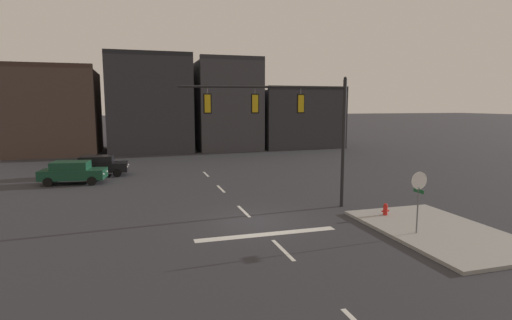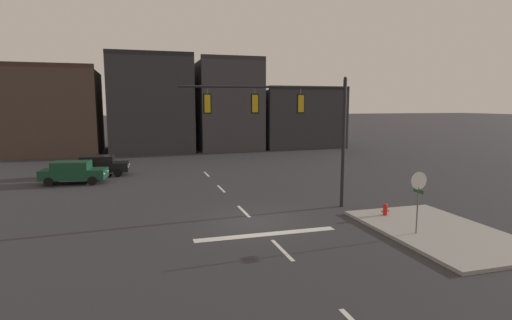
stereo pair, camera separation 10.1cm
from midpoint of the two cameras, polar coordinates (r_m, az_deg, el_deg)
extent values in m
plane|color=#2B2B30|center=(19.83, -0.40, -8.71)|extent=(400.00, 400.00, 0.00)
cube|color=gray|center=(19.89, 24.37, -9.15)|extent=(5.00, 8.00, 0.15)
cube|color=silver|center=(18.00, 1.40, -10.44)|extent=(6.40, 0.50, 0.01)
cube|color=silver|center=(16.22, 3.64, -12.55)|extent=(0.16, 2.40, 0.01)
cube|color=silver|center=(21.68, -1.89, -7.25)|extent=(0.16, 2.40, 0.01)
cube|color=silver|center=(27.37, -5.09, -4.07)|extent=(0.16, 2.40, 0.01)
cube|color=silver|center=(33.17, -7.17, -1.99)|extent=(0.16, 2.40, 0.01)
cylinder|color=black|center=(22.58, 12.12, 2.20)|extent=(0.20, 0.20, 6.99)
cylinder|color=black|center=(21.27, 1.03, 10.29)|extent=(8.78, 1.23, 0.12)
sphere|color=black|center=(22.52, 12.38, 11.21)|extent=(0.18, 0.18, 0.18)
cylinder|color=#56565B|center=(21.70, 6.21, 9.58)|extent=(0.03, 0.03, 0.35)
cube|color=gold|center=(21.70, 6.18, 7.93)|extent=(0.33, 0.28, 0.90)
sphere|color=red|center=(21.82, 6.10, 8.67)|extent=(0.20, 0.20, 0.20)
sphere|color=#2D2314|center=(21.82, 6.09, 7.93)|extent=(0.20, 0.20, 0.20)
sphere|color=black|center=(21.82, 6.08, 7.19)|extent=(0.20, 0.20, 0.20)
cube|color=black|center=(21.68, 6.20, 7.93)|extent=(0.42, 0.08, 1.02)
cylinder|color=#56565B|center=(21.18, -0.29, 9.66)|extent=(0.03, 0.03, 0.35)
cube|color=gold|center=(21.17, -0.29, 7.97)|extent=(0.33, 0.28, 0.90)
sphere|color=red|center=(21.30, -0.35, 8.73)|extent=(0.20, 0.20, 0.20)
sphere|color=#2D2314|center=(21.30, -0.35, 7.97)|extent=(0.20, 0.20, 0.20)
sphere|color=black|center=(21.30, -0.35, 7.22)|extent=(0.20, 0.20, 0.20)
cube|color=black|center=(21.15, -0.28, 7.97)|extent=(0.42, 0.08, 1.02)
cylinder|color=#56565B|center=(20.93, -7.04, 9.63)|extent=(0.03, 0.03, 0.35)
cube|color=gold|center=(20.92, -7.01, 7.92)|extent=(0.33, 0.28, 0.90)
sphere|color=red|center=(21.06, -7.04, 8.68)|extent=(0.20, 0.20, 0.20)
sphere|color=#2D2314|center=(21.05, -7.02, 7.92)|extent=(0.20, 0.20, 0.20)
sphere|color=black|center=(21.06, -7.01, 7.15)|extent=(0.20, 0.20, 0.20)
cube|color=black|center=(20.90, -7.01, 7.92)|extent=(0.42, 0.08, 1.02)
cylinder|color=#56565B|center=(18.75, 21.71, -6.85)|extent=(0.06, 0.06, 2.15)
cylinder|color=white|center=(18.46, 21.92, -2.72)|extent=(0.76, 0.03, 0.76)
cylinder|color=#B21414|center=(18.47, 21.89, -2.71)|extent=(0.68, 0.03, 0.68)
cube|color=#19592D|center=(18.54, 21.85, -4.08)|extent=(0.02, 0.64, 0.16)
cube|color=#143D28|center=(31.74, -24.48, -1.82)|extent=(4.61, 2.40, 0.70)
cube|color=#143D28|center=(31.69, -24.81, -0.70)|extent=(2.67, 1.93, 0.56)
cube|color=#2D3842|center=(31.48, -23.47, -0.71)|extent=(0.46, 1.54, 0.47)
cube|color=#2D3842|center=(32.04, -26.81, -0.77)|extent=(0.43, 1.54, 0.46)
cylinder|color=black|center=(32.24, -21.55, -2.20)|extent=(0.66, 0.31, 0.64)
cylinder|color=black|center=(30.61, -22.26, -2.75)|extent=(0.66, 0.31, 0.64)
cylinder|color=black|center=(33.03, -26.47, -2.25)|extent=(0.66, 0.31, 0.64)
cylinder|color=black|center=(31.44, -27.41, -2.79)|extent=(0.66, 0.31, 0.64)
sphere|color=silver|center=(31.75, -20.42, -1.51)|extent=(0.16, 0.16, 0.16)
sphere|color=silver|center=(30.64, -20.86, -1.86)|extent=(0.16, 0.16, 0.16)
cube|color=maroon|center=(32.40, -28.20, -1.72)|extent=(0.23, 1.36, 0.12)
cube|color=black|center=(34.34, -21.40, -0.96)|extent=(4.49, 2.03, 0.70)
cube|color=black|center=(34.28, -21.70, 0.07)|extent=(2.55, 1.73, 0.56)
cube|color=#2D3842|center=(34.18, -20.43, 0.08)|extent=(0.33, 1.53, 0.47)
cube|color=#2D3842|center=(34.47, -23.63, -0.03)|extent=(0.30, 1.53, 0.46)
cylinder|color=black|center=(35.06, -18.84, -1.30)|extent=(0.65, 0.25, 0.64)
cylinder|color=black|center=(33.39, -19.10, -1.75)|extent=(0.65, 0.25, 0.64)
cylinder|color=black|center=(35.46, -23.51, -1.43)|extent=(0.65, 0.25, 0.64)
cylinder|color=black|center=(33.81, -24.00, -1.89)|extent=(0.65, 0.25, 0.64)
sphere|color=silver|center=(34.67, -17.71, -0.63)|extent=(0.16, 0.16, 0.16)
sphere|color=silver|center=(33.53, -17.85, -0.92)|extent=(0.16, 0.16, 0.16)
cube|color=maroon|center=(34.70, -24.97, -0.94)|extent=(0.11, 1.37, 0.12)
cylinder|color=red|center=(21.38, 17.67, -6.95)|extent=(0.22, 0.22, 0.55)
cylinder|color=red|center=(21.45, 17.64, -7.66)|extent=(0.30, 0.30, 0.10)
sphere|color=red|center=(21.30, 17.71, -6.10)|extent=(0.20, 0.20, 0.20)
cylinder|color=red|center=(21.29, 17.34, -6.92)|extent=(0.10, 0.08, 0.08)
cylinder|color=red|center=(21.46, 18.01, -6.84)|extent=(0.10, 0.08, 0.08)
cube|color=#473833|center=(51.82, -26.57, 5.99)|extent=(9.32, 9.60, 9.38)
cube|color=#3A2B26|center=(47.55, -27.88, 11.78)|extent=(9.32, 0.60, 0.50)
cube|color=#2D2D33|center=(51.92, -14.92, 7.42)|extent=(9.54, 11.29, 10.94)
cube|color=black|center=(46.90, -14.96, 14.41)|extent=(9.54, 0.60, 0.50)
cube|color=#38383D|center=(52.72, -4.57, 7.55)|extent=(7.64, 10.62, 10.74)
cube|color=#2B2B30|center=(48.13, -3.35, 14.24)|extent=(7.64, 0.60, 0.50)
cube|color=#2D2D33|center=(55.37, 5.35, 5.82)|extent=(10.56, 10.17, 7.38)
cube|color=black|center=(50.96, 7.44, 10.05)|extent=(10.56, 0.60, 0.50)
camera|label=1|loc=(0.05, -90.13, -0.02)|focal=28.31mm
camera|label=2|loc=(0.05, 89.87, 0.02)|focal=28.31mm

